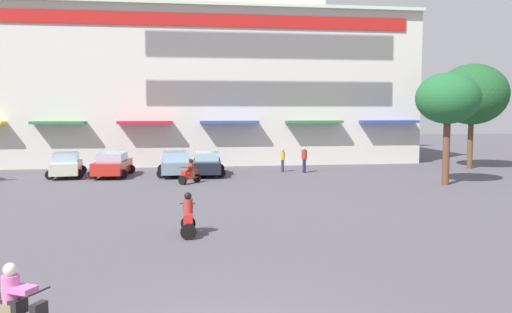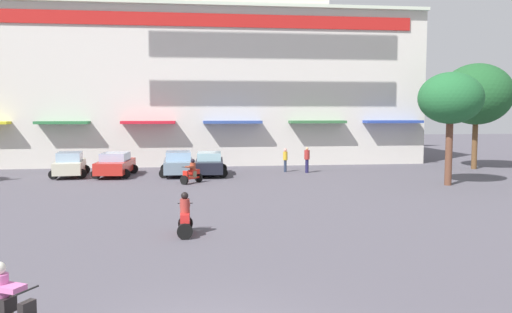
% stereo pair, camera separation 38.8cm
% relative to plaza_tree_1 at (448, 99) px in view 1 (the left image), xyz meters
% --- Properties ---
extents(ground_plane, '(128.00, 128.00, 0.00)m').
position_rel_plaza_tree_1_xyz_m(ground_plane, '(-14.16, -5.60, -4.83)').
color(ground_plane, '#524E58').
extents(colonial_building, '(36.04, 19.49, 23.02)m').
position_rel_plaza_tree_1_xyz_m(colonial_building, '(-14.16, 18.50, 4.96)').
color(colonial_building, silver).
rests_on(colonial_building, ground).
extents(plaza_tree_1, '(3.55, 3.49, 6.32)m').
position_rel_plaza_tree_1_xyz_m(plaza_tree_1, '(0.00, 0.00, 0.00)').
color(plaza_tree_1, brown).
rests_on(plaza_tree_1, ground).
extents(plaza_tree_3, '(4.87, 5.25, 7.51)m').
position_rel_plaza_tree_1_xyz_m(plaza_tree_3, '(5.84, 7.47, 0.49)').
color(plaza_tree_3, brown).
rests_on(plaza_tree_3, ground).
extents(parked_car_0, '(2.49, 3.97, 1.56)m').
position_rel_plaza_tree_1_xyz_m(parked_car_0, '(-21.96, 6.59, -4.06)').
color(parked_car_0, beige).
rests_on(parked_car_0, ground).
extents(parked_car_1, '(2.62, 4.45, 1.51)m').
position_rel_plaza_tree_1_xyz_m(parked_car_1, '(-19.13, 6.52, -4.07)').
color(parked_car_1, red).
rests_on(parked_car_1, ground).
extents(parked_car_2, '(2.47, 4.41, 1.55)m').
position_rel_plaza_tree_1_xyz_m(parked_car_2, '(-15.13, 6.43, -4.06)').
color(parked_car_2, slate).
rests_on(parked_car_2, ground).
extents(parked_car_3, '(2.48, 4.40, 1.50)m').
position_rel_plaza_tree_1_xyz_m(parked_car_3, '(-13.15, 6.22, -4.07)').
color(parked_car_3, black).
rests_on(parked_car_3, ground).
extents(scooter_rider_0, '(1.31, 1.39, 1.42)m').
position_rel_plaza_tree_1_xyz_m(scooter_rider_0, '(-14.30, 2.57, -4.25)').
color(scooter_rider_0, black).
rests_on(scooter_rider_0, ground).
extents(scooter_rider_3, '(0.53, 1.41, 1.49)m').
position_rel_plaza_tree_1_xyz_m(scooter_rider_3, '(-14.58, -10.01, -4.23)').
color(scooter_rider_3, black).
rests_on(scooter_rider_3, ground).
extents(scooter_rider_4, '(1.49, 1.13, 1.44)m').
position_rel_plaza_tree_1_xyz_m(scooter_rider_4, '(-17.82, -17.69, -4.24)').
color(scooter_rider_4, black).
rests_on(scooter_rider_4, ground).
extents(pedestrian_1, '(0.43, 0.43, 1.61)m').
position_rel_plaza_tree_1_xyz_m(pedestrian_1, '(-7.95, 7.34, -3.90)').
color(pedestrian_1, '#273248').
rests_on(pedestrian_1, ground).
extents(pedestrian_2, '(0.48, 0.48, 1.73)m').
position_rel_plaza_tree_1_xyz_m(pedestrian_2, '(-6.59, 6.68, -3.85)').
color(pedestrian_2, '#211E47').
rests_on(pedestrian_2, ground).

